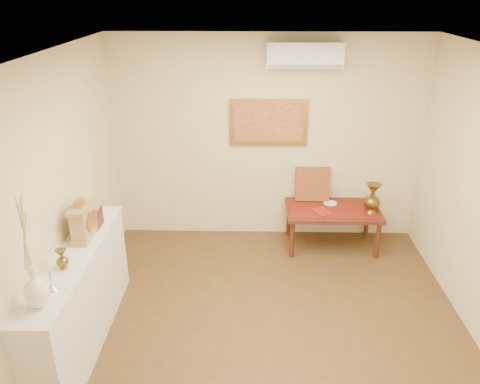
{
  "coord_description": "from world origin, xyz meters",
  "views": [
    {
      "loc": [
        -0.23,
        -3.59,
        3.22
      ],
      "look_at": [
        -0.34,
        1.15,
        1.1
      ],
      "focal_mm": 35.0,
      "sensor_mm": 36.0,
      "label": 1
    }
  ],
  "objects_px": {
    "mantel_clock": "(83,222)",
    "wooden_chest": "(93,216)",
    "display_ledge": "(81,299)",
    "white_vase": "(28,254)",
    "brass_urn_tall": "(373,195)",
    "low_table": "(333,213)"
  },
  "relations": [
    {
      "from": "display_ledge",
      "to": "mantel_clock",
      "type": "xyz_separation_m",
      "value": [
        0.01,
        0.31,
        0.66
      ]
    },
    {
      "from": "mantel_clock",
      "to": "wooden_chest",
      "type": "xyz_separation_m",
      "value": [
        0.02,
        0.22,
        -0.05
      ]
    },
    {
      "from": "white_vase",
      "to": "low_table",
      "type": "distance_m",
      "value": 3.86
    },
    {
      "from": "white_vase",
      "to": "mantel_clock",
      "type": "xyz_separation_m",
      "value": [
        0.0,
        1.05,
        -0.29
      ]
    },
    {
      "from": "white_vase",
      "to": "mantel_clock",
      "type": "distance_m",
      "value": 1.09
    },
    {
      "from": "brass_urn_tall",
      "to": "display_ledge",
      "type": "relative_size",
      "value": 0.23
    },
    {
      "from": "display_ledge",
      "to": "wooden_chest",
      "type": "relative_size",
      "value": 8.28
    },
    {
      "from": "brass_urn_tall",
      "to": "wooden_chest",
      "type": "bearing_deg",
      "value": -158.0
    },
    {
      "from": "brass_urn_tall",
      "to": "display_ledge",
      "type": "xyz_separation_m",
      "value": [
        -3.14,
        -1.78,
        -0.3
      ]
    },
    {
      "from": "white_vase",
      "to": "low_table",
      "type": "xyz_separation_m",
      "value": [
        2.67,
        2.62,
        -0.96
      ]
    },
    {
      "from": "wooden_chest",
      "to": "white_vase",
      "type": "bearing_deg",
      "value": -91.15
    },
    {
      "from": "white_vase",
      "to": "display_ledge",
      "type": "relative_size",
      "value": 0.46
    },
    {
      "from": "white_vase",
      "to": "display_ledge",
      "type": "height_order",
      "value": "white_vase"
    },
    {
      "from": "brass_urn_tall",
      "to": "mantel_clock",
      "type": "height_order",
      "value": "mantel_clock"
    },
    {
      "from": "brass_urn_tall",
      "to": "low_table",
      "type": "height_order",
      "value": "brass_urn_tall"
    },
    {
      "from": "mantel_clock",
      "to": "wooden_chest",
      "type": "bearing_deg",
      "value": 84.44
    },
    {
      "from": "brass_urn_tall",
      "to": "mantel_clock",
      "type": "bearing_deg",
      "value": -154.76
    },
    {
      "from": "white_vase",
      "to": "wooden_chest",
      "type": "bearing_deg",
      "value": 88.85
    },
    {
      "from": "brass_urn_tall",
      "to": "low_table",
      "type": "distance_m",
      "value": 0.56
    },
    {
      "from": "white_vase",
      "to": "display_ledge",
      "type": "bearing_deg",
      "value": 90.37
    },
    {
      "from": "brass_urn_tall",
      "to": "wooden_chest",
      "type": "height_order",
      "value": "wooden_chest"
    },
    {
      "from": "white_vase",
      "to": "brass_urn_tall",
      "type": "distance_m",
      "value": 4.08
    }
  ]
}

